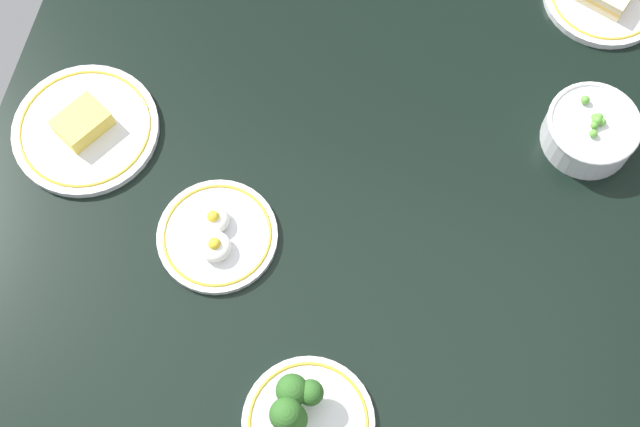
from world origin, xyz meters
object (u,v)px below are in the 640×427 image
at_px(bowl_peas, 590,130).
at_px(plate_eggs, 217,235).
at_px(plate_cheese, 85,128).
at_px(plate_broccoli, 302,416).

bearing_deg(bowl_peas, plate_eggs, 118.25).
bearing_deg(plate_eggs, plate_cheese, 62.13).
xyz_separation_m(bowl_peas, plate_cheese, (-0.15, 0.76, -0.02)).
height_order(bowl_peas, plate_cheese, bowl_peas).
bearing_deg(bowl_peas, plate_broccoli, 146.56).
height_order(plate_broccoli, plate_cheese, plate_broccoli).
height_order(plate_eggs, plate_cheese, same).
bearing_deg(plate_eggs, plate_broccoli, -142.15).
height_order(bowl_peas, plate_eggs, bowl_peas).
bearing_deg(plate_broccoli, plate_cheese, 49.62).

